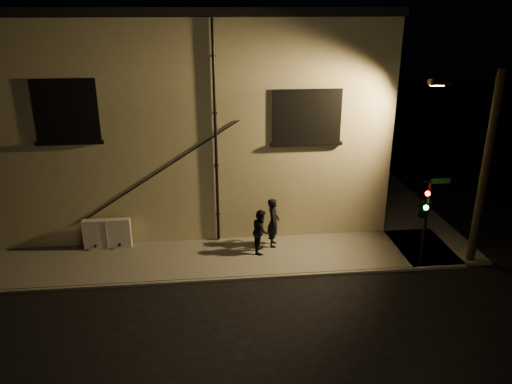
{
  "coord_description": "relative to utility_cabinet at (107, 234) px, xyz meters",
  "views": [
    {
      "loc": [
        -2.26,
        -14.99,
        8.92
      ],
      "look_at": [
        -0.43,
        1.8,
        2.51
      ],
      "focal_mm": 35.0,
      "sensor_mm": 36.0,
      "label": 1
    }
  ],
  "objects": [
    {
      "name": "traffic_signal",
      "position": [
        11.25,
        -2.51,
        1.56
      ],
      "size": [
        1.27,
        1.88,
        3.2
      ],
      "color": "black",
      "rests_on": "sidewalk"
    },
    {
      "name": "building",
      "position": [
        3.03,
        6.29,
        3.7
      ],
      "size": [
        16.2,
        12.23,
        8.8
      ],
      "color": "#BBB286",
      "rests_on": "ground"
    },
    {
      "name": "pedestrian_b",
      "position": [
        5.79,
        -0.93,
        0.25
      ],
      "size": [
        0.73,
        0.89,
        1.68
      ],
      "primitive_type": "imported",
      "rotation": [
        0.0,
        0.0,
        1.44
      ],
      "color": "black",
      "rests_on": "sidewalk"
    },
    {
      "name": "sidewalk",
      "position": [
        7.26,
        1.69,
        -0.64
      ],
      "size": [
        21.0,
        16.0,
        0.12
      ],
      "color": "#605E56",
      "rests_on": "ground"
    },
    {
      "name": "ground",
      "position": [
        6.03,
        -2.7,
        -0.7
      ],
      "size": [
        90.0,
        90.0,
        0.0
      ],
      "primitive_type": "plane",
      "color": "black"
    },
    {
      "name": "pedestrian_a",
      "position": [
        6.31,
        -0.49,
        0.38
      ],
      "size": [
        0.56,
        0.77,
        1.93
      ],
      "primitive_type": "imported",
      "rotation": [
        0.0,
        0.0,
        1.42
      ],
      "color": "black",
      "rests_on": "sidewalk"
    },
    {
      "name": "streetlamp_pole",
      "position": [
        13.26,
        -2.31,
        3.02
      ],
      "size": [
        2.02,
        1.39,
        6.98
      ],
      "color": "black",
      "rests_on": "ground"
    },
    {
      "name": "utility_cabinet",
      "position": [
        0.0,
        0.0,
        0.0
      ],
      "size": [
        1.77,
        0.3,
        1.17
      ],
      "primitive_type": "cube",
      "color": "beige",
      "rests_on": "sidewalk"
    }
  ]
}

